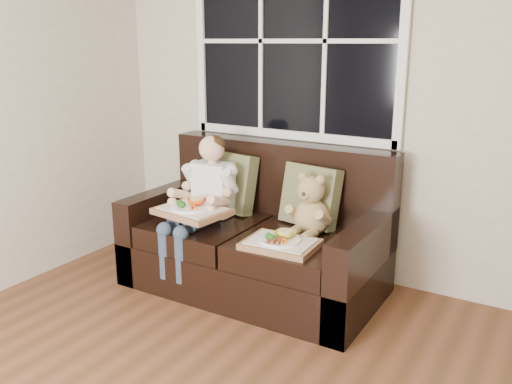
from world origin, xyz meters
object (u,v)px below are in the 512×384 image
Objects in this scene: loveseat at (259,243)px; tray_right at (281,242)px; child at (205,192)px; tray_left at (192,210)px; teddy_bear at (311,209)px.

loveseat is 3.80× the size of tray_right.
child is 1.99× the size of tray_right.
loveseat is 0.52m from tray_left.
loveseat is at bearing -177.65° from teddy_bear.
tray_left is at bearing -137.51° from loveseat.
teddy_bear is 0.83× the size of tray_left.
tray_left is at bearing 176.25° from tray_right.
child is at bearing 161.73° from tray_right.
loveseat is 0.49m from tray_right.
tray_left is (0.03, -0.18, -0.07)m from child.
loveseat reaches higher than teddy_bear.
loveseat is at bearing 134.46° from tray_right.
child is 0.76m from teddy_bear.
tray_right is (0.70, -0.19, -0.17)m from child.
tray_right is (-0.05, -0.31, -0.13)m from teddy_bear.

